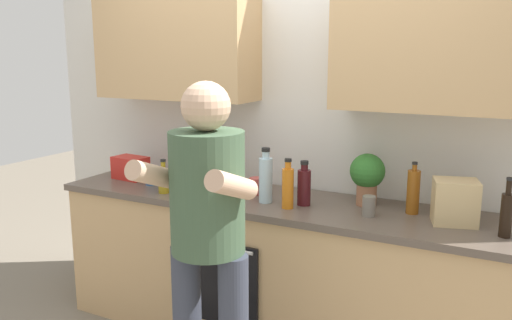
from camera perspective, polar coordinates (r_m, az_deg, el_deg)
The scene contains 17 objects.
back_wall_unit at distance 3.32m, azimuth 4.54°, elevation 6.83°, with size 4.00×0.38×2.50m.
counter at distance 3.32m, azimuth 2.35°, elevation -11.72°, with size 2.84×0.67×0.90m.
person_standing at distance 2.46m, azimuth -5.19°, elevation -7.36°, with size 0.49×0.45×1.64m.
bottle_vinegar at distance 3.52m, azimuth -7.96°, elevation -0.42°, with size 0.07×0.07×0.33m.
bottle_water at distance 3.09m, azimuth 1.03°, elevation -1.97°, with size 0.08×0.08×0.32m.
bottle_soy at distance 2.79m, azimuth 25.12°, elevation -5.17°, with size 0.06×0.06×0.29m.
bottle_juice at distance 2.98m, azimuth 3.41°, elevation -2.87°, with size 0.07×0.07×0.28m.
bottle_syrup at distance 3.01m, azimuth 16.40°, elevation -3.22°, with size 0.07×0.07×0.28m.
bottle_oil at distance 3.36m, azimuth -9.81°, elevation -2.14°, with size 0.07×0.07×0.21m.
bottle_wine at distance 3.05m, azimuth 5.14°, elevation -2.77°, with size 0.08×0.08×0.26m.
cup_ceramic at distance 3.29m, azimuth 0.03°, elevation -2.79°, with size 0.09×0.09×0.10m, color #BF4C47.
cup_stoneware at distance 2.92m, azimuth 11.93°, elevation -4.83°, with size 0.07×0.07×0.11m, color slate.
cup_tea at distance 3.58m, azimuth -11.06°, elevation -1.93°, with size 0.08×0.08×0.08m, color #33598C.
knife_block at distance 3.40m, azimuth -4.36°, elevation -1.12°, with size 0.10×0.14×0.30m.
potted_herb at distance 3.09m, azimuth 11.77°, elevation -1.58°, with size 0.20×0.20×0.30m.
grocery_bag_bread at distance 2.90m, azimuth 20.44°, elevation -4.21°, with size 0.22×0.17×0.23m, color tan.
grocery_bag_crisps at distance 3.77m, azimuth -13.22°, elevation -0.81°, with size 0.23×0.15×0.15m, color red.
Camera 1 is at (1.30, -2.76, 1.77)m, focal length 37.55 mm.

